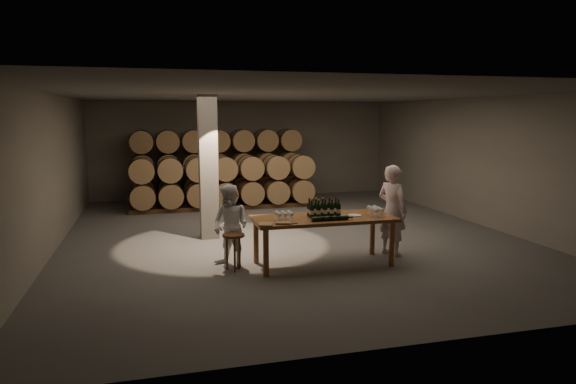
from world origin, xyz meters
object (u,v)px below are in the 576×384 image
object	(u,v)px
plate	(355,215)
person_man	(392,210)
tasting_table	(323,223)
stool	(234,241)
person_woman	(231,226)
notebook_near	(283,223)
bottle_cluster	(324,210)

from	to	relation	value
plate	person_man	xyz separation A→B (m)	(0.94, 0.35, -0.01)
tasting_table	stool	size ratio (longest dim) A/B	3.93
tasting_table	person_man	world-z (taller)	person_man
person_woman	notebook_near	bearing A→B (deg)	8.15
tasting_table	plate	size ratio (longest dim) A/B	10.24
tasting_table	person_man	xyz separation A→B (m)	(1.54, 0.32, 0.10)
tasting_table	stool	world-z (taller)	tasting_table
stool	person_man	bearing A→B (deg)	4.36
bottle_cluster	plate	world-z (taller)	bottle_cluster
bottle_cluster	notebook_near	bearing A→B (deg)	-154.26
plate	person_man	size ratio (longest dim) A/B	0.14
bottle_cluster	person_woman	world-z (taller)	person_woman
notebook_near	person_woman	distance (m)	1.07
notebook_near	person_man	distance (m)	2.50
person_man	person_woman	distance (m)	3.22
plate	stool	bearing A→B (deg)	177.42
stool	person_woman	size ratio (longest dim) A/B	0.44
tasting_table	bottle_cluster	size ratio (longest dim) A/B	4.29
bottle_cluster	person_man	bearing A→B (deg)	10.11
stool	person_woman	bearing A→B (deg)	92.92
stool	bottle_cluster	bearing A→B (deg)	-0.91
bottle_cluster	notebook_near	size ratio (longest dim) A/B	2.34
person_man	notebook_near	bearing A→B (deg)	79.16
person_woman	person_man	bearing A→B (deg)	48.52
tasting_table	bottle_cluster	bearing A→B (deg)	63.86
notebook_near	tasting_table	bearing A→B (deg)	39.96
tasting_table	plate	bearing A→B (deg)	-2.58
stool	notebook_near	bearing A→B (deg)	-29.49
bottle_cluster	plate	xyz separation A→B (m)	(0.58, -0.08, -0.11)
plate	person_woman	xyz separation A→B (m)	(-2.28, 0.34, -0.15)
plate	notebook_near	world-z (taller)	notebook_near
person_man	bottle_cluster	bearing A→B (deg)	73.09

